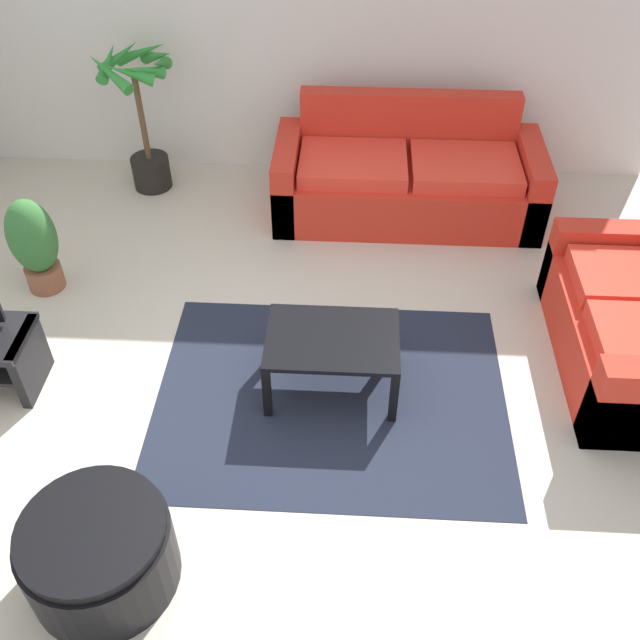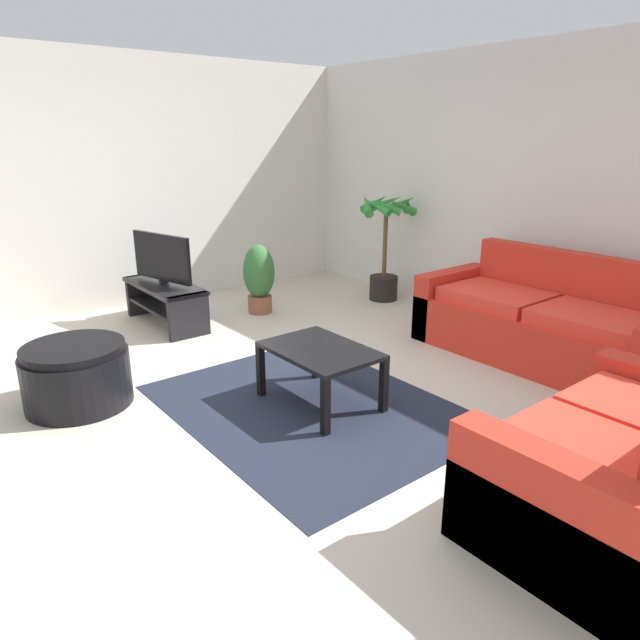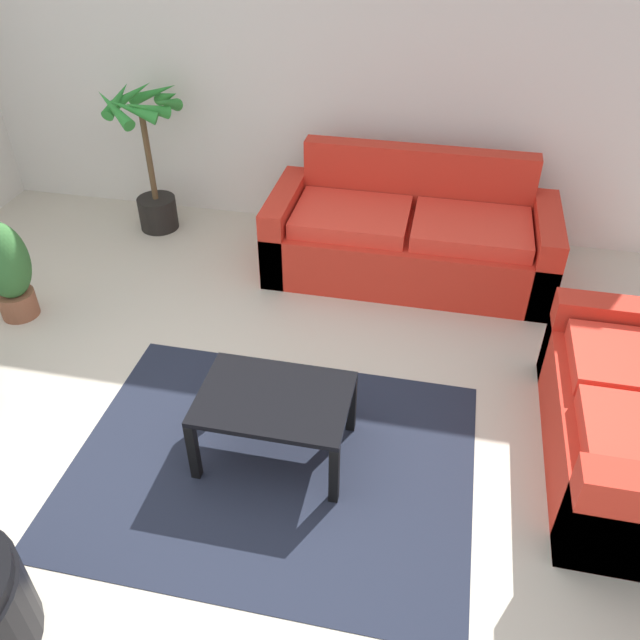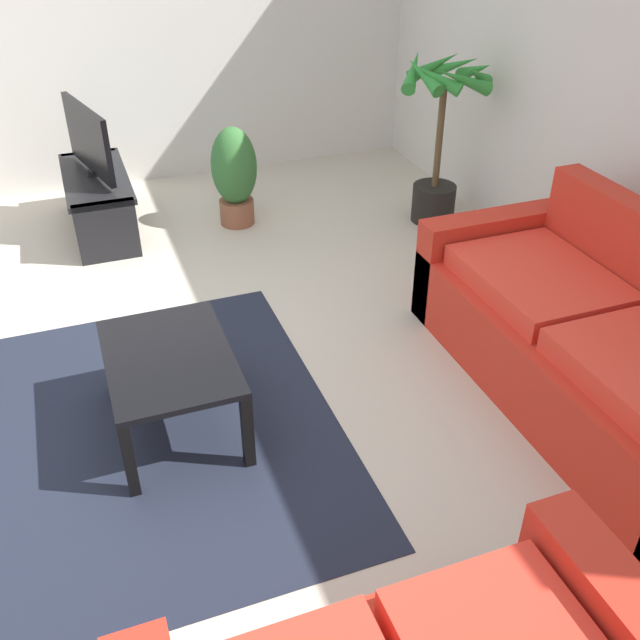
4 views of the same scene
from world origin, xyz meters
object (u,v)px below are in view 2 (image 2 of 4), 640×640
ottoman (77,375)px  couch_loveseat (623,470)px  potted_palm (386,245)px  potted_plant_small (259,277)px  tv (162,258)px  tv_stand (165,298)px  coffee_table (320,356)px  couch_main (545,326)px

ottoman → couch_loveseat: bearing=29.0°
couch_loveseat → potted_palm: 4.16m
couch_loveseat → potted_plant_small: couch_loveseat is taller
tv → couch_loveseat: bearing=5.5°
tv_stand → ottoman: (1.32, -1.27, -0.06)m
tv_stand → ottoman: size_ratio=1.49×
potted_palm → ottoman: 3.75m
coffee_table → tv: bearing=-177.7°
potted_plant_small → tv_stand: bearing=-104.1°
couch_main → potted_palm: bearing=173.0°
tv_stand → ottoman: 1.83m
potted_palm → potted_plant_small: potted_palm is taller
tv → couch_main: bearing=36.1°
couch_loveseat → potted_plant_small: 4.16m
potted_palm → tv_stand: bearing=-106.7°
couch_main → couch_loveseat: size_ratio=1.42×
couch_loveseat → coffee_table: size_ratio=1.86×
coffee_table → potted_palm: bearing=126.0°
tv → potted_palm: bearing=73.2°
tv_stand → tv: size_ratio=1.35×
potted_palm → potted_plant_small: (-0.48, -1.43, -0.25)m
tv_stand → coffee_table: tv_stand is taller
tv_stand → tv: bearing=103.7°
tv_stand → potted_palm: 2.54m
couch_loveseat → tv_stand: size_ratio=1.37×
couch_main → tv_stand: (-2.93, -2.14, -0.02)m
couch_loveseat → tv: size_ratio=1.86×
coffee_table → potted_palm: (-1.68, 2.31, 0.29)m
tv_stand → tv: 0.41m
couch_loveseat → couch_main: bearing=130.0°
tv → potted_plant_small: size_ratio=1.09×
couch_main → coffee_table: bearing=-104.5°
couch_loveseat → potted_plant_small: bearing=172.4°
couch_main → ottoman: 3.76m
potted_palm → potted_plant_small: 1.53m
couch_loveseat → potted_palm: potted_palm is taller
tv → potted_plant_small: bearing=75.9°
ottoman → potted_plant_small: bearing=115.7°
couch_main → couch_loveseat: (1.44, -1.71, -0.00)m
tv → potted_palm: size_ratio=0.65×
potted_palm → potted_plant_small: size_ratio=1.67×
couch_main → coffee_table: couch_main is taller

